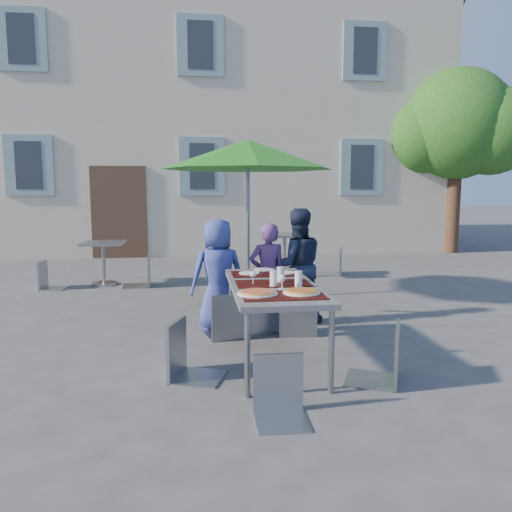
{
  "coord_description": "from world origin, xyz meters",
  "views": [
    {
      "loc": [
        -0.2,
        -4.83,
        1.65
      ],
      "look_at": [
        0.48,
        0.71,
        0.9
      ],
      "focal_mm": 35.0,
      "sensor_mm": 36.0,
      "label": 1
    }
  ],
  "objects": [
    {
      "name": "cafe_table_1",
      "position": [
        1.45,
        4.23,
        0.6
      ],
      "size": [
        0.78,
        0.78,
        0.83
      ],
      "color": "#A4A7AB",
      "rests_on": "ground"
    },
    {
      "name": "building",
      "position": [
        -0.0,
        11.5,
        4.85
      ],
      "size": [
        13.6,
        8.2,
        11.1
      ],
      "color": "#BBAF97",
      "rests_on": "ground"
    },
    {
      "name": "bg_chair_r_0",
      "position": [
        -1.1,
        3.75,
        0.6
      ],
      "size": [
        0.49,
        0.48,
        1.02
      ],
      "color": "gray",
      "rests_on": "ground"
    },
    {
      "name": "place_settings",
      "position": [
        0.57,
        0.45,
        0.76
      ],
      "size": [
        0.66,
        0.44,
        0.01
      ],
      "color": "white",
      "rests_on": "dining_table"
    },
    {
      "name": "chair_0",
      "position": [
        0.15,
        0.57,
        0.58
      ],
      "size": [
        0.52,
        0.53,
        0.98
      ],
      "color": "gray",
      "rests_on": "ground"
    },
    {
      "name": "chair_1",
      "position": [
        0.52,
        0.71,
        0.52
      ],
      "size": [
        0.53,
        0.53,
        0.9
      ],
      "color": "gray",
      "rests_on": "ground"
    },
    {
      "name": "chair_5",
      "position": [
        0.39,
        -1.43,
        0.49
      ],
      "size": [
        0.38,
        0.39,
        0.85
      ],
      "color": "gray",
      "rests_on": "ground"
    },
    {
      "name": "tree",
      "position": [
        6.55,
        7.54,
        3.25
      ],
      "size": [
        3.6,
        3.0,
        4.7
      ],
      "color": "#442C1D",
      "rests_on": "ground"
    },
    {
      "name": "chair_3",
      "position": [
        -0.28,
        -0.57,
        0.56
      ],
      "size": [
        0.54,
        0.54,
        0.96
      ],
      "color": "#8E9499",
      "rests_on": "ground"
    },
    {
      "name": "cafe_table_0",
      "position": [
        -1.78,
        3.97,
        0.51
      ],
      "size": [
        0.7,
        0.7,
        0.75
      ],
      "color": "#A4A7AB",
      "rests_on": "ground"
    },
    {
      "name": "patio_umbrella",
      "position": [
        0.58,
        2.52,
        2.13
      ],
      "size": [
        2.54,
        2.54,
        2.37
      ],
      "color": "#A4A7AB",
      "rests_on": "ground"
    },
    {
      "name": "glassware",
      "position": [
        0.59,
        -0.29,
        0.83
      ],
      "size": [
        0.47,
        0.39,
        0.15
      ],
      "color": "silver",
      "rests_on": "dining_table"
    },
    {
      "name": "bg_chair_l_0",
      "position": [
        -2.63,
        3.71,
        0.51
      ],
      "size": [
        0.43,
        0.42,
        0.88
      ],
      "color": "gray",
      "rests_on": "ground"
    },
    {
      "name": "pizza_near_left",
      "position": [
        0.32,
        -0.68,
        0.77
      ],
      "size": [
        0.35,
        0.35,
        0.03
      ],
      "color": "white",
      "rests_on": "dining_table"
    },
    {
      "name": "chair_4",
      "position": [
        1.39,
        -0.89,
        0.58
      ],
      "size": [
        0.58,
        0.57,
        0.98
      ],
      "color": "gray",
      "rests_on": "ground"
    },
    {
      "name": "child_1",
      "position": [
        0.66,
        1.02,
        0.63
      ],
      "size": [
        0.49,
        0.35,
        1.25
      ],
      "primitive_type": "imported",
      "rotation": [
        0.0,
        0.0,
        3.26
      ],
      "color": "#55346B",
      "rests_on": "ground"
    },
    {
      "name": "dining_table",
      "position": [
        0.54,
        -0.19,
        0.7
      ],
      "size": [
        0.8,
        1.85,
        0.76
      ],
      "color": "#444448",
      "rests_on": "ground"
    },
    {
      "name": "ground",
      "position": [
        0.0,
        0.0,
        0.0
      ],
      "size": [
        90.0,
        90.0,
        0.0
      ],
      "primitive_type": "plane",
      "color": "#424144",
      "rests_on": "ground"
    },
    {
      "name": "pizza_near_right",
      "position": [
        0.71,
        -0.68,
        0.77
      ],
      "size": [
        0.33,
        0.33,
        0.03
      ],
      "color": "white",
      "rests_on": "dining_table"
    },
    {
      "name": "chair_2",
      "position": [
        0.94,
        0.59,
        0.56
      ],
      "size": [
        0.47,
        0.47,
        0.96
      ],
      "color": "gray",
      "rests_on": "ground"
    },
    {
      "name": "bg_chair_r_1",
      "position": [
        2.51,
        4.5,
        0.6
      ],
      "size": [
        0.57,
        0.57,
        1.01
      ],
      "color": "#8E9599",
      "rests_on": "ground"
    },
    {
      "name": "child_0",
      "position": [
        0.06,
        0.93,
        0.66
      ],
      "size": [
        0.73,
        0.56,
        1.32
      ],
      "primitive_type": "imported",
      "rotation": [
        0.0,
        0.0,
        3.38
      ],
      "color": "#344190",
      "rests_on": "ground"
    },
    {
      "name": "child_2",
      "position": [
        1.05,
        1.16,
        0.71
      ],
      "size": [
        0.7,
        0.42,
        1.42
      ],
      "primitive_type": "imported",
      "rotation": [
        0.0,
        0.0,
        3.18
      ],
      "color": "#1B243C",
      "rests_on": "ground"
    },
    {
      "name": "bg_chair_l_1",
      "position": [
        1.21,
        4.34,
        0.57
      ],
      "size": [
        0.48,
        0.48,
        0.97
      ],
      "color": "gray",
      "rests_on": "ground"
    }
  ]
}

